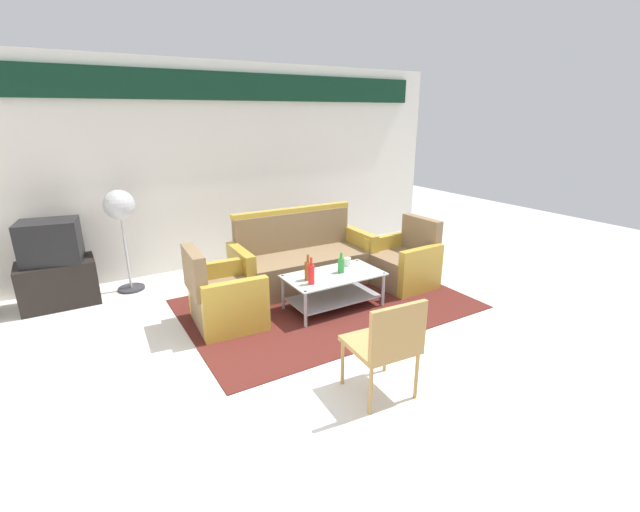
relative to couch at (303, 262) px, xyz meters
name	(u,v)px	position (x,y,z in m)	size (l,w,h in m)	color
ground_plane	(369,340)	(-0.15, -1.61, -0.32)	(14.00, 14.00, 0.00)	silver
wall_back	(245,160)	(-0.15, 1.44, 1.16)	(6.52, 0.19, 2.80)	silver
rug	(327,304)	(-0.06, -0.67, -0.31)	(3.19, 2.14, 0.01)	#511E19
couch	(303,262)	(0.00, 0.00, 0.00)	(1.82, 0.79, 0.96)	#7F6647
armchair_left	(224,299)	(-1.24, -0.53, -0.03)	(0.74, 0.80, 0.85)	#7F6647
armchair_right	(404,264)	(1.12, -0.66, -0.03)	(0.72, 0.78, 0.85)	#7F6647
coffee_table	(334,286)	(-0.04, -0.79, -0.04)	(1.10, 0.60, 0.40)	silver
bottle_green	(341,265)	(0.07, -0.78, 0.18)	(0.08, 0.08, 0.24)	#2D8C38
bottle_brown	(308,270)	(-0.37, -0.79, 0.20)	(0.08, 0.08, 0.29)	brown
bottle_red	(311,274)	(-0.40, -0.91, 0.21)	(0.07, 0.07, 0.30)	red
cup	(348,262)	(0.25, -0.64, 0.14)	(0.08, 0.08, 0.10)	silver
tv_stand	(59,283)	(-2.71, 0.94, -0.06)	(0.80, 0.50, 0.52)	black
television	(50,242)	(-2.71, 0.94, 0.44)	(0.66, 0.53, 0.48)	black
pedestal_fan	(120,211)	(-1.94, 0.99, 0.70)	(0.36, 0.36, 1.27)	#2D2D33
wicker_chair	(387,341)	(-0.59, -2.39, 0.18)	(0.52, 0.52, 0.84)	#AD844C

